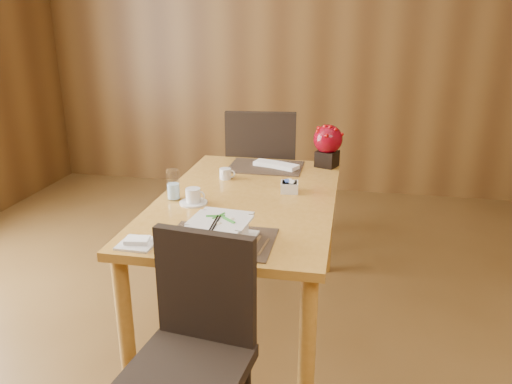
% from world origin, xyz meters
% --- Properties ---
extents(back_wall, '(5.00, 0.02, 2.80)m').
position_xyz_m(back_wall, '(0.00, 3.00, 1.40)').
color(back_wall, brown).
rests_on(back_wall, ground).
extents(dining_table, '(0.90, 1.50, 0.75)m').
position_xyz_m(dining_table, '(0.00, 0.60, 0.65)').
color(dining_table, '#C08835').
rests_on(dining_table, ground).
extents(placemat_near, '(0.45, 0.33, 0.01)m').
position_xyz_m(placemat_near, '(0.00, 0.05, 0.75)').
color(placemat_near, black).
rests_on(placemat_near, dining_table).
extents(placemat_far, '(0.45, 0.33, 0.01)m').
position_xyz_m(placemat_far, '(0.00, 1.15, 0.75)').
color(placemat_far, black).
rests_on(placemat_far, dining_table).
extents(soup_setting, '(0.28, 0.28, 0.11)m').
position_xyz_m(soup_setting, '(0.01, 0.03, 0.80)').
color(soup_setting, silver).
rests_on(soup_setting, dining_table).
extents(coffee_cup, '(0.14, 0.14, 0.08)m').
position_xyz_m(coffee_cup, '(-0.24, 0.45, 0.78)').
color(coffee_cup, silver).
rests_on(coffee_cup, dining_table).
extents(water_glass, '(0.08, 0.08, 0.16)m').
position_xyz_m(water_glass, '(-0.36, 0.50, 0.83)').
color(water_glass, white).
rests_on(water_glass, dining_table).
extents(creamer_jug, '(0.09, 0.09, 0.06)m').
position_xyz_m(creamer_jug, '(-0.19, 0.88, 0.78)').
color(creamer_jug, silver).
rests_on(creamer_jug, dining_table).
extents(sugar_caddy, '(0.10, 0.10, 0.06)m').
position_xyz_m(sugar_caddy, '(0.20, 0.72, 0.78)').
color(sugar_caddy, silver).
rests_on(sugar_caddy, dining_table).
extents(berry_decor, '(0.18, 0.18, 0.26)m').
position_xyz_m(berry_decor, '(0.37, 1.24, 0.90)').
color(berry_decor, black).
rests_on(berry_decor, dining_table).
extents(napkins_far, '(0.30, 0.19, 0.03)m').
position_xyz_m(napkins_far, '(0.07, 1.15, 0.77)').
color(napkins_far, white).
rests_on(napkins_far, dining_table).
extents(bread_plate, '(0.15, 0.15, 0.01)m').
position_xyz_m(bread_plate, '(-0.32, -0.05, 0.75)').
color(bread_plate, silver).
rests_on(bread_plate, dining_table).
extents(near_chair, '(0.46, 0.47, 0.89)m').
position_xyz_m(near_chair, '(-0.01, -0.29, 0.50)').
color(near_chair, black).
rests_on(near_chair, ground).
extents(far_chair, '(0.53, 0.54, 1.05)m').
position_xyz_m(far_chair, '(-0.09, 1.52, 0.59)').
color(far_chair, black).
rests_on(far_chair, ground).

